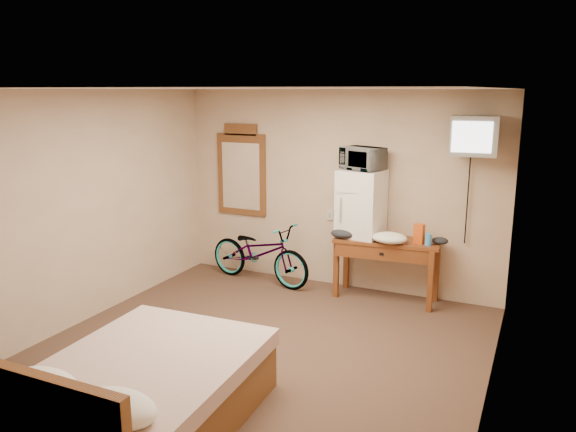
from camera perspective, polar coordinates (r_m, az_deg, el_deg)
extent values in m
plane|color=#452C22|center=(5.52, -3.71, -14.12)|extent=(4.60, 4.60, 0.00)
plane|color=silver|center=(4.93, -4.13, 12.78)|extent=(4.60, 4.60, 0.00)
cube|color=beige|center=(7.14, 4.97, 2.65)|extent=(4.20, 0.04, 2.50)
cube|color=beige|center=(3.36, -23.38, -10.06)|extent=(4.20, 0.04, 2.50)
cube|color=beige|center=(6.34, -20.80, 0.59)|extent=(0.04, 4.60, 2.50)
cube|color=beige|center=(4.50, 20.32, -4.10)|extent=(0.04, 4.60, 2.50)
cube|color=beige|center=(7.22, 4.30, 0.10)|extent=(0.08, 0.01, 0.13)
cube|color=maroon|center=(6.80, 10.03, -2.51)|extent=(1.28, 0.59, 0.04)
cube|color=maroon|center=(6.89, 4.92, -5.40)|extent=(0.06, 0.06, 0.71)
cube|color=maroon|center=(6.62, 14.26, -6.54)|extent=(0.06, 0.06, 0.71)
cube|color=maroon|center=(7.23, 5.94, -4.55)|extent=(0.06, 0.06, 0.71)
cube|color=maroon|center=(6.97, 14.85, -5.59)|extent=(0.06, 0.06, 0.71)
cube|color=maroon|center=(6.63, 9.53, -3.77)|extent=(1.11, 0.15, 0.16)
cube|color=black|center=(6.62, 9.49, -3.81)|extent=(0.05, 0.02, 0.03)
cube|color=white|center=(6.82, 7.45, 1.30)|extent=(0.54, 0.53, 0.81)
cube|color=gray|center=(6.56, 6.86, 2.32)|extent=(0.50, 0.01, 0.00)
cylinder|color=gray|center=(6.66, 5.35, 0.65)|extent=(0.02, 0.02, 0.29)
imported|color=white|center=(6.73, 7.58, 5.81)|extent=(0.57, 0.48, 0.27)
cube|color=#CE4A12|center=(6.66, 13.18, -1.76)|extent=(0.13, 0.10, 0.23)
cylinder|color=#3E8DD5|center=(6.62, 14.07, -2.34)|extent=(0.08, 0.08, 0.14)
ellipsoid|color=white|center=(6.61, 10.26, -2.20)|extent=(0.41, 0.32, 0.13)
ellipsoid|color=black|center=(6.77, 5.60, -1.78)|extent=(0.30, 0.22, 0.11)
ellipsoid|color=black|center=(6.70, 15.20, -2.44)|extent=(0.18, 0.15, 0.08)
cube|color=black|center=(6.67, 18.62, 7.04)|extent=(0.14, 0.02, 0.14)
cylinder|color=black|center=(6.62, 18.57, 7.01)|extent=(0.05, 0.30, 0.05)
cube|color=gray|center=(6.40, 18.41, 7.76)|extent=(0.52, 0.44, 0.42)
cube|color=white|center=(6.19, 18.18, 7.63)|extent=(0.40, 0.04, 0.32)
cube|color=black|center=(6.60, 18.62, 7.88)|extent=(0.30, 0.03, 0.26)
cube|color=brown|center=(7.67, -4.74, 4.23)|extent=(0.73, 0.04, 1.10)
cube|color=brown|center=(7.60, -4.82, 8.75)|extent=(0.48, 0.04, 0.15)
cube|color=white|center=(7.65, -4.81, 4.05)|extent=(0.57, 0.01, 0.90)
imported|color=black|center=(7.39, -2.91, -3.72)|extent=(1.60, 0.78, 0.81)
cube|color=brown|center=(4.58, -14.24, -17.70)|extent=(1.44, 1.87, 0.40)
cube|color=#C5AF99|center=(4.46, -14.42, -14.92)|extent=(1.48, 1.92, 0.14)
cube|color=brown|center=(3.83, -24.08, -18.95)|extent=(1.36, 0.08, 0.70)
ellipsoid|color=white|center=(4.20, -23.83, -15.50)|extent=(0.57, 0.35, 0.20)
ellipsoid|color=white|center=(3.79, -17.09, -18.16)|extent=(0.57, 0.35, 0.20)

